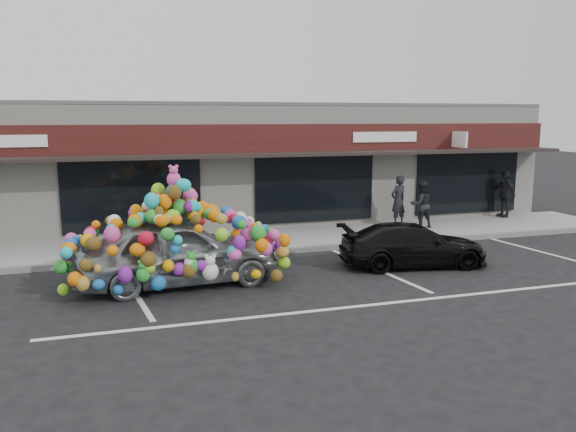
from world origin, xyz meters
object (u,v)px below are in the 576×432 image
object	(u,v)px
pedestrian_b	(421,204)
pedestrian_c	(505,194)
toy_car	(177,243)
pedestrian_a	(398,201)
black_sedan	(413,245)

from	to	relation	value
pedestrian_b	pedestrian_c	xyz separation A→B (m)	(4.02, 0.91, 0.07)
toy_car	pedestrian_b	xyz separation A→B (m)	(8.47, 3.72, -0.04)
pedestrian_a	black_sedan	bearing A→B (deg)	48.02
pedestrian_a	pedestrian_c	world-z (taller)	pedestrian_a
pedestrian_b	pedestrian_c	distance (m)	4.12
black_sedan	toy_car	bearing A→B (deg)	97.81
toy_car	pedestrian_b	size ratio (longest dim) A/B	3.22
toy_car	pedestrian_c	distance (m)	13.32
pedestrian_a	toy_car	bearing A→B (deg)	9.29
black_sedan	pedestrian_b	world-z (taller)	pedestrian_b
black_sedan	pedestrian_b	size ratio (longest dim) A/B	2.43
pedestrian_c	pedestrian_b	bearing A→B (deg)	-81.24
black_sedan	pedestrian_c	bearing A→B (deg)	-44.74
pedestrian_c	pedestrian_a	bearing A→B (deg)	-89.07
toy_car	pedestrian_a	bearing A→B (deg)	-66.31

